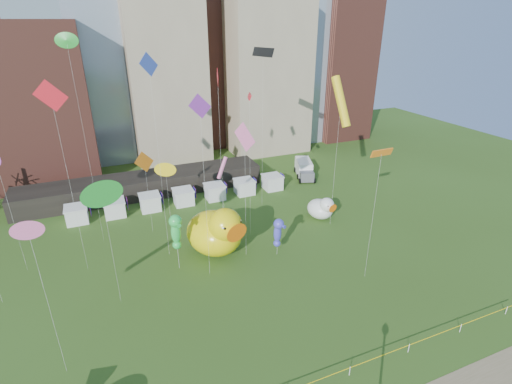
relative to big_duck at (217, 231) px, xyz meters
name	(u,v)px	position (x,y,z in m)	size (l,w,h in m)	color
skyline	(151,46)	(0.61, 40.12, 18.43)	(101.00, 23.00, 68.00)	brown
pavilion	(144,185)	(-5.64, 21.06, -1.41)	(38.00, 6.00, 3.20)	black
vendor_tents	(184,197)	(-0.62, 15.06, -1.91)	(33.24, 2.80, 2.40)	white
big_duck	(217,231)	(0.00, 0.00, 0.00)	(8.21, 9.34, 6.56)	yellow
small_duck	(321,208)	(16.29, 2.84, -1.40)	(4.15, 4.92, 3.51)	white
seahorse_green	(176,229)	(-4.97, -1.40, 2.10)	(1.62, 1.92, 6.86)	silver
seahorse_purple	(278,231)	(6.55, -3.12, 0.28)	(1.63, 1.81, 4.82)	silver
box_truck	(304,169)	(21.98, 17.93, -1.55)	(4.51, 7.15, 2.86)	white
kite_0	(51,100)	(-14.60, 2.51, 16.08)	(3.00, 0.37, 20.95)	silver
kite_1	(222,168)	(3.32, 7.36, 4.99)	(1.81, 0.96, 9.49)	silver
kite_2	(263,53)	(10.25, 9.98, 18.93)	(1.71, 3.64, 22.63)	silver
kite_3	(102,194)	(-11.65, -4.64, 8.90)	(2.50, 0.99, 13.17)	silver
kite_4	(341,102)	(16.60, 0.88, 13.82)	(1.66, 3.68, 19.86)	silver
kite_6	(144,163)	(-6.40, 8.47, 6.71)	(2.48, 1.35, 11.23)	silver
kite_7	(200,112)	(-2.05, -3.65, 15.12)	(2.31, 0.57, 19.83)	silver
kite_8	(218,84)	(2.57, 5.42, 16.11)	(0.53, 2.03, 20.90)	silver
kite_9	(28,231)	(-16.46, -11.76, 9.99)	(1.43, 0.22, 13.78)	silver
kite_11	(67,42)	(-12.60, 8.40, 20.80)	(1.61, 0.65, 24.76)	silver
kite_12	(165,169)	(-4.19, 6.64, 6.11)	(1.75, 0.91, 10.04)	silver
kite_13	(149,72)	(-5.46, 1.99, 18.21)	(2.00, 1.31, 23.10)	silver
kite_14	(382,154)	(13.60, -10.74, 11.19)	(2.46, 0.47, 14.70)	silver
kite_16	(249,99)	(5.36, 2.57, 14.70)	(0.89, 2.01, 18.30)	silver
kite_17	(245,139)	(3.03, -1.80, 11.47)	(1.25, 2.94, 16.25)	silver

